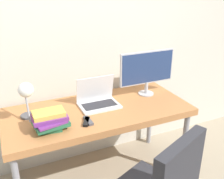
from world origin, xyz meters
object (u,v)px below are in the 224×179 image
laptop (98,100)px  book_stack (50,120)px  monitor (147,69)px  desk_lamp (26,94)px

laptop → book_stack: laptop is taller
laptop → monitor: (0.53, 0.04, 0.20)m
monitor → book_stack: monitor is taller
desk_lamp → book_stack: bearing=-50.6°
monitor → desk_lamp: monitor is taller
monitor → desk_lamp: size_ratio=1.63×
desk_lamp → monitor: bearing=5.7°
laptop → book_stack: bearing=-154.3°
desk_lamp → laptop: bearing=6.9°
monitor → book_stack: bearing=-164.9°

